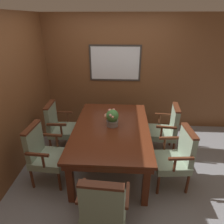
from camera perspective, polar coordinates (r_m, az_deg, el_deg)
name	(u,v)px	position (r m, az deg, el deg)	size (l,w,h in m)	color
ground_plane	(112,167)	(3.58, -0.08, -15.56)	(14.00, 14.00, 0.00)	gray
wall_back	(116,74)	(4.45, 1.15, 10.81)	(7.20, 0.08, 2.45)	brown
wall_left	(9,100)	(3.39, -27.38, 3.15)	(0.06, 7.20, 2.45)	brown
dining_table	(111,132)	(3.31, -0.15, -5.64)	(1.22, 1.89, 0.73)	#562614
chair_left_far	(59,125)	(3.90, -14.91, -3.67)	(0.50, 0.55, 0.95)	#562B19
chair_right_far	(166,128)	(3.82, 15.27, -4.43)	(0.53, 0.57, 0.95)	#562B19
chair_left_near	(44,152)	(3.23, -18.92, -10.86)	(0.52, 0.56, 0.95)	#562B19
chair_head_near	(104,206)	(2.38, -2.39, -25.25)	(0.56, 0.52, 0.95)	#562B19
chair_right_near	(176,156)	(3.14, 17.94, -11.89)	(0.53, 0.56, 0.95)	#562B19
potted_plant	(112,118)	(3.23, -0.02, -1.62)	(0.23, 0.22, 0.29)	gray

